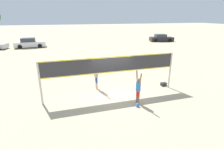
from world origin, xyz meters
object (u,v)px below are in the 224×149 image
object	(u,v)px
gear_bag	(164,84)
parked_car_far	(161,38)
volleyball	(138,105)
player_blocker	(96,73)
player_spiker	(138,87)
volleyball_net	(112,68)
parked_car_near	(30,43)

from	to	relation	value
gear_bag	parked_car_far	world-z (taller)	parked_car_far
volleyball	player_blocker	bearing A→B (deg)	117.35
player_spiker	gear_bag	xyz separation A→B (m)	(3.00, 1.94, -0.90)
gear_bag	volleyball_net	bearing A→B (deg)	-174.83
player_blocker	volleyball	distance (m)	3.76
player_spiker	parked_car_far	world-z (taller)	player_spiker
player_spiker	parked_car_far	xyz separation A→B (m)	(15.85, 22.83, -0.39)
gear_bag	parked_car_far	bearing A→B (deg)	58.41
player_blocker	parked_car_near	xyz separation A→B (m)	(-6.69, 19.88, -0.48)
gear_bag	parked_car_near	bearing A→B (deg)	118.99
parked_car_near	gear_bag	bearing A→B (deg)	-63.99
volleyball_net	player_blocker	xyz separation A→B (m)	(-0.75, 1.28, -0.68)
player_blocker	player_spiker	bearing A→B (deg)	32.75
volleyball	parked_car_far	xyz separation A→B (m)	(16.02, 23.19, 0.52)
volleyball_net	gear_bag	world-z (taller)	volleyball_net
player_spiker	player_blocker	size ratio (longest dim) A/B	0.90
player_blocker	volleyball	size ratio (longest dim) A/B	10.08
volleyball	gear_bag	bearing A→B (deg)	36.01
player_blocker	gear_bag	size ratio (longest dim) A/B	5.41
player_blocker	volleyball	world-z (taller)	player_blocker
parked_car_near	parked_car_far	xyz separation A→B (m)	(24.37, 0.10, -0.04)
volleyball	parked_car_far	size ratio (longest dim) A/B	0.04
player_spiker	parked_car_near	bearing A→B (deg)	20.55
parked_car_near	player_spiker	bearing A→B (deg)	-72.44
volleyball	volleyball_net	bearing A→B (deg)	115.32
volleyball	gear_bag	size ratio (longest dim) A/B	0.54
player_spiker	parked_car_near	xyz separation A→B (m)	(-8.52, 22.73, -0.35)
player_spiker	gear_bag	distance (m)	3.68
player_blocker	parked_car_far	xyz separation A→B (m)	(17.68, 19.98, -0.52)
player_spiker	volleyball_net	bearing A→B (deg)	34.67
volleyball_net	player_blocker	size ratio (longest dim) A/B	3.94
volleyball	parked_car_near	bearing A→B (deg)	109.88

